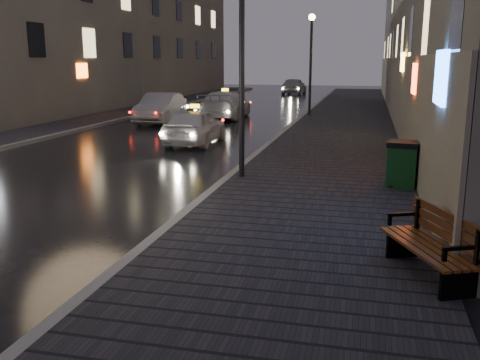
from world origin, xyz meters
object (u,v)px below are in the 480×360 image
object	(u,v)px
taxi_near	(195,126)
trash_bin	(403,164)
lamp_far	(311,52)
taxi_mid	(225,105)
car_far	(294,86)
lamp_near	(242,43)
car_left_mid	(161,108)
bench	(434,244)

from	to	relation	value
taxi_near	trash_bin	bearing A→B (deg)	138.95
trash_bin	taxi_near	world-z (taller)	taxi_near
lamp_far	taxi_mid	size ratio (longest dim) A/B	1.05
taxi_mid	car_far	bearing A→B (deg)	-94.37
lamp_near	car_far	distance (m)	36.25
trash_bin	car_left_mid	size ratio (longest dim) A/B	0.24
lamp_far	taxi_near	bearing A→B (deg)	-107.20
taxi_mid	lamp_near	bearing A→B (deg)	104.27
bench	car_left_mid	world-z (taller)	car_left_mid
lamp_near	trash_bin	world-z (taller)	lamp_near
car_far	lamp_far	bearing A→B (deg)	103.14
lamp_far	taxi_mid	bearing A→B (deg)	-162.01
taxi_near	taxi_mid	bearing A→B (deg)	-83.13
bench	taxi_near	distance (m)	13.59
trash_bin	taxi_mid	distance (m)	16.97
bench	trash_bin	bearing A→B (deg)	67.35
taxi_near	taxi_mid	distance (m)	8.87
taxi_mid	bench	bearing A→B (deg)	110.18
lamp_near	bench	distance (m)	7.58
trash_bin	taxi_mid	world-z (taller)	taxi_mid
taxi_near	car_far	world-z (taller)	car_far
taxi_near	taxi_mid	size ratio (longest dim) A/B	0.78
taxi_mid	car_far	world-z (taller)	car_far
lamp_far	car_left_mid	world-z (taller)	lamp_far
lamp_near	bench	size ratio (longest dim) A/B	2.79
lamp_near	car_left_mid	distance (m)	14.33
trash_bin	car_left_mid	distance (m)	16.56
bench	car_left_mid	distance (m)	21.06
lamp_near	taxi_mid	size ratio (longest dim) A/B	1.05
lamp_far	car_far	xyz separation A→B (m)	(-3.57, 19.97, -2.74)
lamp_far	taxi_near	xyz separation A→B (m)	(-3.16, -10.20, -2.82)
car_far	car_left_mid	bearing A→B (deg)	84.69
trash_bin	taxi_mid	xyz separation A→B (m)	(-8.29, 14.80, 0.04)
lamp_near	car_far	xyz separation A→B (m)	(-3.57, 35.97, -2.74)
taxi_mid	car_far	xyz separation A→B (m)	(0.77, 21.38, 0.01)
lamp_far	taxi_mid	world-z (taller)	lamp_far
car_far	bench	bearing A→B (deg)	103.38
bench	lamp_far	bearing A→B (deg)	76.76
lamp_near	taxi_mid	xyz separation A→B (m)	(-4.34, 14.59, -2.76)
bench	taxi_near	xyz separation A→B (m)	(-7.22, 11.51, 0.06)
lamp_near	lamp_far	bearing A→B (deg)	90.00
trash_bin	car_far	distance (m)	36.96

